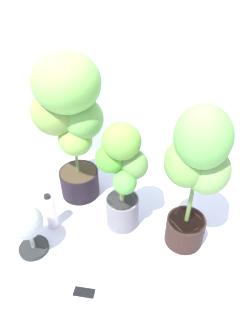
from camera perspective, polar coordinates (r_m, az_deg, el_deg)
The scene contains 8 objects.
ground_plane at distance 1.97m, azimuth 0.11°, elevation -12.00°, with size 8.00×8.00×0.00m, color silver.
mylar_back_wall at distance 2.15m, azimuth -2.81°, elevation 24.82°, with size 3.20×0.01×2.00m, color silver.
potted_plant_front_right at distance 1.55m, azimuth 13.42°, elevation -0.21°, with size 0.39×0.33×0.93m.
potted_plant_center at distance 1.72m, azimuth -0.76°, elevation -1.57°, with size 0.35×0.28×0.76m.
potted_plant_back_left at distance 1.85m, azimuth -10.89°, elevation 10.15°, with size 0.56×0.56×1.03m.
cell_phone at distance 1.75m, azimuth -8.07°, elevation -22.69°, with size 0.16×0.11×0.01m.
floor_fan at distance 1.80m, azimuth -18.62°, elevation -10.35°, with size 0.28×0.28×0.35m.
nutrient_bottle at distance 1.96m, azimuth -14.32°, elevation -8.12°, with size 0.07×0.07×0.28m.
Camera 1 is at (-0.15, -1.22, 1.54)m, focal length 31.63 mm.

